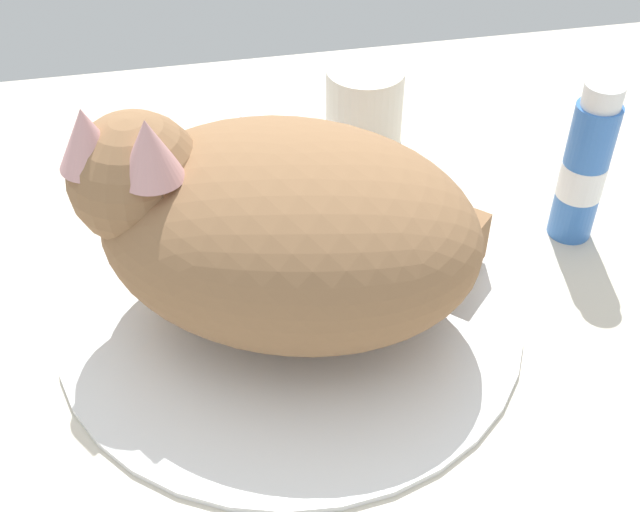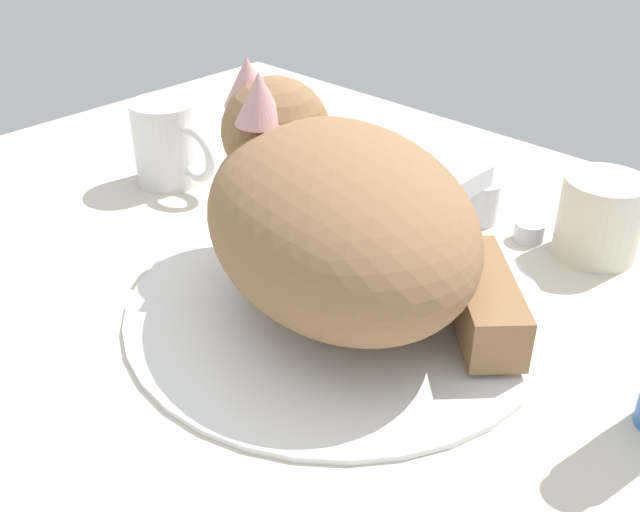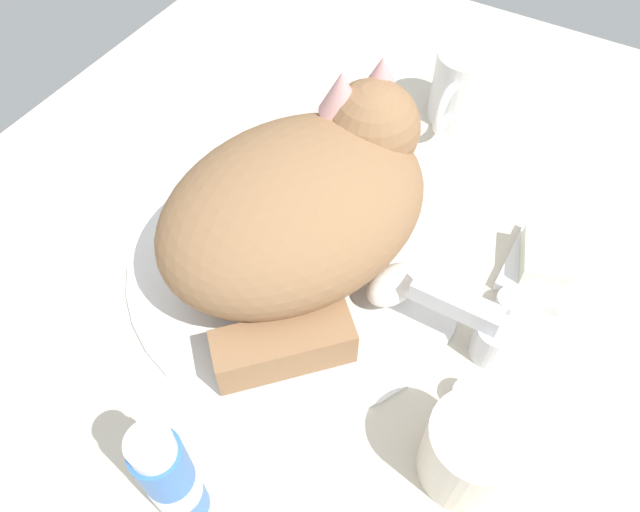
{
  "view_description": "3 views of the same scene",
  "coord_description": "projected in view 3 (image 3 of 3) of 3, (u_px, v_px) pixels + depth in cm",
  "views": [
    {
      "loc": [
        -6.49,
        -42.41,
        42.38
      ],
      "look_at": [
        2.17,
        -0.02,
        5.23
      ],
      "focal_mm": 45.13,
      "sensor_mm": 36.0,
      "label": 1
    },
    {
      "loc": [
        33.13,
        -36.79,
        34.79
      ],
      "look_at": [
        -0.77,
        -1.27,
        5.09
      ],
      "focal_mm": 41.82,
      "sensor_mm": 36.0,
      "label": 2
    },
    {
      "loc": [
        30.42,
        20.26,
        49.44
      ],
      "look_at": [
        1.26,
        3.43,
        4.82
      ],
      "focal_mm": 33.94,
      "sensor_mm": 36.0,
      "label": 3
    }
  ],
  "objects": [
    {
      "name": "faucet",
      "position": [
        482.0,
        332.0,
        0.54
      ],
      "size": [
        13.74,
        9.95,
        6.13
      ],
      "color": "silver",
      "rests_on": "ground_plane"
    },
    {
      "name": "cat",
      "position": [
        304.0,
        204.0,
        0.55
      ],
      "size": [
        31.97,
        28.33,
        16.65
      ],
      "color": "#936B47",
      "rests_on": "sink_basin"
    },
    {
      "name": "soap_dish",
      "position": [
        540.0,
        267.0,
        0.6
      ],
      "size": [
        9.0,
        6.4,
        1.2
      ],
      "primitive_type": "cube",
      "color": "white",
      "rests_on": "ground_plane"
    },
    {
      "name": "soap_bar",
      "position": [
        545.0,
        257.0,
        0.59
      ],
      "size": [
        7.13,
        5.95,
        2.25
      ],
      "primitive_type": "cube",
      "rotation": [
        0.0,
        0.0,
        0.3
      ],
      "color": "silver",
      "rests_on": "soap_dish"
    },
    {
      "name": "ground_plane",
      "position": [
        298.0,
        271.0,
        0.63
      ],
      "size": [
        110.0,
        82.5,
        3.0
      ],
      "primitive_type": "cube",
      "color": "beige"
    },
    {
      "name": "toothpaste_bottle",
      "position": [
        171.0,
        480.0,
        0.42
      ],
      "size": [
        3.61,
        3.61,
        13.81
      ],
      "color": "#3870C6",
      "rests_on": "ground_plane"
    },
    {
      "name": "sink_basin",
      "position": [
        297.0,
        260.0,
        0.61
      ],
      "size": [
        34.01,
        34.01,
        0.97
      ],
      "primitive_type": "cylinder",
      "color": "white",
      "rests_on": "ground_plane"
    },
    {
      "name": "coffee_mug",
      "position": [
        460.0,
        88.0,
        0.71
      ],
      "size": [
        11.22,
        7.05,
        8.82
      ],
      "color": "white",
      "rests_on": "ground_plane"
    },
    {
      "name": "rinse_cup",
      "position": [
        470.0,
        451.0,
        0.46
      ],
      "size": [
        7.29,
        7.29,
        7.4
      ],
      "color": "silver",
      "rests_on": "ground_plane"
    }
  ]
}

